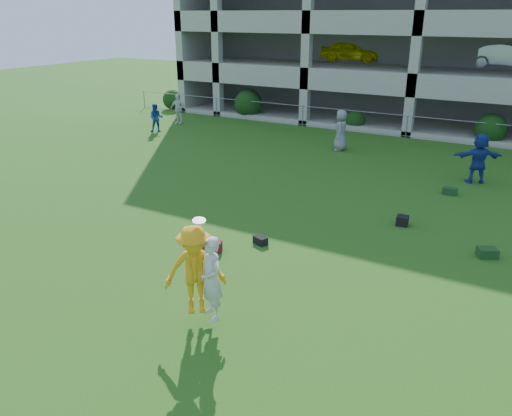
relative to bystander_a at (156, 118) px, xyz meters
The scene contains 14 objects.
ground 18.43m from the bystander_a, 47.66° to the right, with size 100.00×100.00×0.00m, color #235114.
bystander_a is the anchor object (origin of this frame).
bystander_b 2.34m from the bystander_a, 96.63° to the left, with size 1.03×0.43×1.76m, color silver.
bystander_c 10.34m from the bystander_a, ahead, with size 0.94×0.61×1.92m, color gray.
bystander_d 16.65m from the bystander_a, ahead, with size 1.80×0.57×1.94m, color navy.
bag_red_a 15.57m from the bystander_a, 44.66° to the right, with size 0.55×0.30×0.28m, color #590F1C.
bag_black_b 15.58m from the bystander_a, 39.42° to the right, with size 0.40×0.25×0.22m, color black.
bag_green_c 19.33m from the bystander_a, 23.20° to the right, with size 0.50×0.35×0.26m, color #193D16.
crate_d 16.57m from the bystander_a, 23.25° to the right, with size 0.35×0.35×0.30m, color black.
bag_green_g 16.26m from the bystander_a, 10.02° to the right, with size 0.50×0.30×0.25m, color #133419.
frisbee_contest 18.91m from the bystander_a, 47.39° to the right, with size 1.48×1.35×2.16m.
parking_garage 19.49m from the bystander_a, 48.64° to the left, with size 30.00×14.00×12.00m.
fence 13.52m from the bystander_a, 23.47° to the left, with size 36.06×0.06×1.20m.
shrub_row 18.07m from the bystander_a, 19.70° to the left, with size 34.38×2.52×3.50m.
Camera 1 is at (5.83, -7.57, 6.14)m, focal length 35.00 mm.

